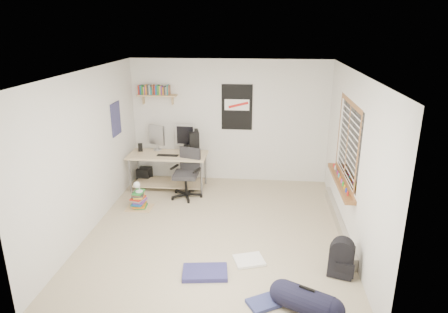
# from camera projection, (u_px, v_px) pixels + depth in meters

# --- Properties ---
(floor) EXTENTS (4.00, 4.50, 0.01)m
(floor) POSITION_uv_depth(u_px,v_px,m) (217.00, 230.00, 6.40)
(floor) COLOR gray
(floor) RESTS_ON ground
(ceiling) EXTENTS (4.00, 4.50, 0.01)m
(ceiling) POSITION_uv_depth(u_px,v_px,m) (216.00, 72.00, 5.61)
(ceiling) COLOR white
(ceiling) RESTS_ON ground
(back_wall) EXTENTS (4.00, 0.01, 2.50)m
(back_wall) POSITION_uv_depth(u_px,v_px,m) (229.00, 121.00, 8.13)
(back_wall) COLOR silver
(back_wall) RESTS_ON ground
(left_wall) EXTENTS (0.01, 4.50, 2.50)m
(left_wall) POSITION_uv_depth(u_px,v_px,m) (89.00, 152.00, 6.19)
(left_wall) COLOR silver
(left_wall) RESTS_ON ground
(right_wall) EXTENTS (0.01, 4.50, 2.50)m
(right_wall) POSITION_uv_depth(u_px,v_px,m) (353.00, 160.00, 5.82)
(right_wall) COLOR silver
(right_wall) RESTS_ON ground
(desk) EXTENTS (1.66, 1.20, 0.70)m
(desk) POSITION_uv_depth(u_px,v_px,m) (169.00, 171.00, 7.94)
(desk) COLOR tan
(desk) RESTS_ON floor
(monitor_left) EXTENTS (0.37, 0.23, 0.40)m
(monitor_left) POSITION_uv_depth(u_px,v_px,m) (157.00, 142.00, 8.01)
(monitor_left) COLOR #A5A6AA
(monitor_left) RESTS_ON desk
(monitor_right) EXTENTS (0.38, 0.12, 0.41)m
(monitor_right) POSITION_uv_depth(u_px,v_px,m) (185.00, 141.00, 8.00)
(monitor_right) COLOR #999A9E
(monitor_right) RESTS_ON desk
(pc_tower) EXTENTS (0.28, 0.44, 0.42)m
(pc_tower) POSITION_uv_depth(u_px,v_px,m) (194.00, 141.00, 7.98)
(pc_tower) COLOR black
(pc_tower) RESTS_ON desk
(keyboard) EXTENTS (0.42, 0.15, 0.02)m
(keyboard) POSITION_uv_depth(u_px,v_px,m) (168.00, 156.00, 7.75)
(keyboard) COLOR black
(keyboard) RESTS_ON desk
(speaker_left) EXTENTS (0.11, 0.11, 0.17)m
(speaker_left) POSITION_uv_depth(u_px,v_px,m) (140.00, 148.00, 7.99)
(speaker_left) COLOR black
(speaker_left) RESTS_ON desk
(speaker_right) EXTENTS (0.11, 0.11, 0.17)m
(speaker_right) POSITION_uv_depth(u_px,v_px,m) (186.00, 149.00, 7.91)
(speaker_right) COLOR black
(speaker_right) RESTS_ON desk
(office_chair) EXTENTS (0.76, 0.76, 0.94)m
(office_chair) POSITION_uv_depth(u_px,v_px,m) (186.00, 173.00, 7.47)
(office_chair) COLOR #252527
(office_chair) RESTS_ON floor
(wall_shelf) EXTENTS (0.80, 0.22, 0.24)m
(wall_shelf) POSITION_uv_depth(u_px,v_px,m) (157.00, 95.00, 7.99)
(wall_shelf) COLOR tan
(wall_shelf) RESTS_ON back_wall
(poster_back_wall) EXTENTS (0.62, 0.03, 0.92)m
(poster_back_wall) POSITION_uv_depth(u_px,v_px,m) (237.00, 107.00, 8.00)
(poster_back_wall) COLOR black
(poster_back_wall) RESTS_ON back_wall
(poster_left_wall) EXTENTS (0.02, 0.42, 0.60)m
(poster_left_wall) POSITION_uv_depth(u_px,v_px,m) (116.00, 119.00, 7.25)
(poster_left_wall) COLOR navy
(poster_left_wall) RESTS_ON left_wall
(window) EXTENTS (0.10, 1.50, 1.26)m
(window) POSITION_uv_depth(u_px,v_px,m) (347.00, 141.00, 6.04)
(window) COLOR brown
(window) RESTS_ON right_wall
(baseboard_heater) EXTENTS (0.08, 2.50, 0.18)m
(baseboard_heater) POSITION_uv_depth(u_px,v_px,m) (339.00, 222.00, 6.48)
(baseboard_heater) COLOR #B7B2A8
(baseboard_heater) RESTS_ON floor
(backpack) EXTENTS (0.37, 0.33, 0.42)m
(backpack) POSITION_uv_depth(u_px,v_px,m) (341.00, 261.00, 5.21)
(backpack) COLOR black
(backpack) RESTS_ON floor
(duffel_bag) EXTENTS (0.41, 0.41, 0.60)m
(duffel_bag) POSITION_uv_depth(u_px,v_px,m) (306.00, 302.00, 4.54)
(duffel_bag) COLOR black
(duffel_bag) RESTS_ON floor
(tshirt) EXTENTS (0.48, 0.45, 0.04)m
(tshirt) POSITION_uv_depth(u_px,v_px,m) (249.00, 260.00, 5.55)
(tshirt) COLOR silver
(tshirt) RESTS_ON floor
(jeans_a) EXTENTS (0.63, 0.45, 0.06)m
(jeans_a) POSITION_uv_depth(u_px,v_px,m) (205.00, 273.00, 5.26)
(jeans_a) COLOR navy
(jeans_a) RESTS_ON floor
(jeans_b) EXTENTS (0.44, 0.41, 0.04)m
(jeans_b) POSITION_uv_depth(u_px,v_px,m) (263.00, 303.00, 4.69)
(jeans_b) COLOR navy
(jeans_b) RESTS_ON floor
(book_stack) EXTENTS (0.56, 0.49, 0.33)m
(book_stack) POSITION_uv_depth(u_px,v_px,m) (139.00, 200.00, 7.12)
(book_stack) COLOR brown
(book_stack) RESTS_ON floor
(desk_lamp) EXTENTS (0.15, 0.22, 0.21)m
(desk_lamp) POSITION_uv_depth(u_px,v_px,m) (139.00, 189.00, 7.03)
(desk_lamp) COLOR white
(desk_lamp) RESTS_ON book_stack
(subwoofer) EXTENTS (0.29, 0.29, 0.30)m
(subwoofer) POSITION_uv_depth(u_px,v_px,m) (145.00, 175.00, 8.34)
(subwoofer) COLOR black
(subwoofer) RESTS_ON floor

